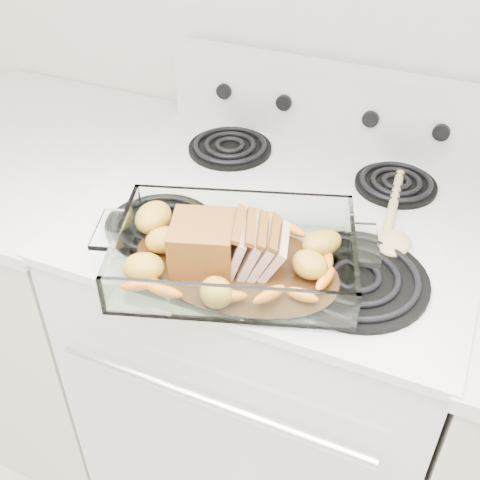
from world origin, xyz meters
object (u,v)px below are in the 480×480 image
at_px(electric_range, 276,355).
at_px(baking_dish, 235,259).
at_px(counter_left, 56,287).
at_px(pork_roast, 220,242).

height_order(electric_range, baking_dish, electric_range).
xyz_separation_m(counter_left, pork_roast, (0.63, -0.22, 0.53)).
relative_size(electric_range, counter_left, 1.20).
bearing_deg(electric_range, pork_roast, -99.28).
relative_size(baking_dish, pork_roast, 2.03).
distance_m(electric_range, baking_dish, 0.53).
bearing_deg(counter_left, pork_roast, -19.31).
bearing_deg(counter_left, baking_dish, -18.54).
relative_size(counter_left, baking_dish, 2.33).
height_order(counter_left, pork_roast, pork_roast).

